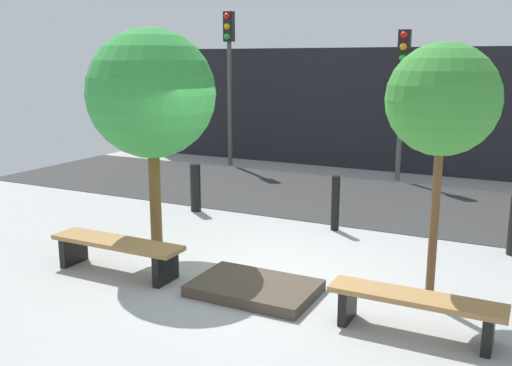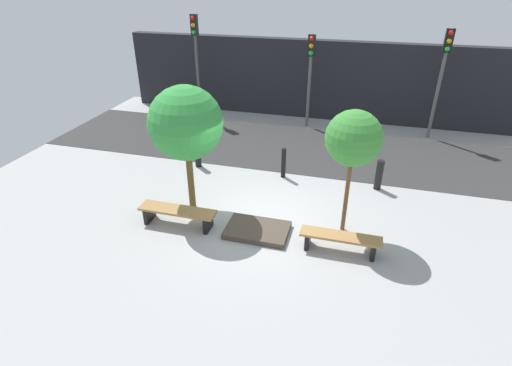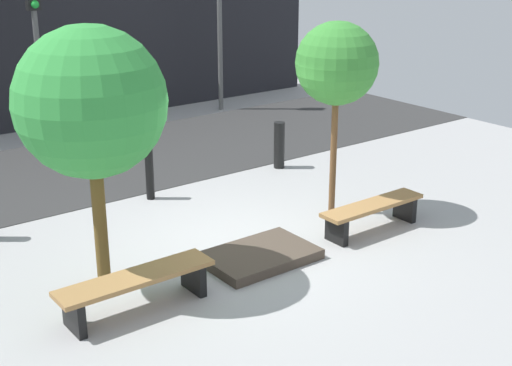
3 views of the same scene
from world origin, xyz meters
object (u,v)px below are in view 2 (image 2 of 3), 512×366
(bollard_far_left, at_px, (198,153))
(traffic_light_west, at_px, (196,49))
(bench_left, at_px, (178,213))
(traffic_light_mid_west, at_px, (310,65))
(bench_right, at_px, (340,240))
(bollard_left, at_px, (283,163))
(planter_bed, at_px, (257,230))
(traffic_light_mid_east, at_px, (443,66))
(bollard_center, at_px, (379,175))
(tree_behind_right_bench, at_px, (354,139))
(tree_behind_left_bench, at_px, (186,124))

(bollard_far_left, relative_size, traffic_light_west, 0.22)
(bench_left, height_order, bollard_far_left, bollard_far_left)
(traffic_light_mid_west, bearing_deg, traffic_light_west, 179.99)
(bench_right, height_order, bollard_left, bollard_left)
(planter_bed, bearing_deg, traffic_light_mid_east, 58.77)
(planter_bed, xyz_separation_m, bollard_left, (0.00, 3.06, 0.40))
(traffic_light_mid_west, height_order, traffic_light_mid_east, traffic_light_mid_east)
(bench_left, xyz_separation_m, bollard_center, (4.84, 3.26, 0.11))
(tree_behind_right_bench, bearing_deg, bench_left, -167.39)
(bench_left, height_order, bollard_left, bollard_left)
(tree_behind_right_bench, xyz_separation_m, traffic_light_mid_east, (2.66, 7.00, 0.28))
(bench_right, xyz_separation_m, traffic_light_mid_east, (2.66, 7.90, 2.38))
(traffic_light_mid_west, bearing_deg, planter_bed, -90.00)
(bench_left, relative_size, traffic_light_west, 0.48)
(planter_bed, height_order, tree_behind_left_bench, tree_behind_left_bench)
(bench_left, relative_size, planter_bed, 1.29)
(traffic_light_west, bearing_deg, traffic_light_mid_west, -0.01)
(bench_left, bearing_deg, bench_right, -0.03)
(bollard_center, bearing_deg, bollard_left, 180.00)
(bench_right, bearing_deg, tree_behind_left_bench, 167.42)
(traffic_light_mid_west, xyz_separation_m, traffic_light_mid_east, (4.67, 0.00, 0.24))
(traffic_light_west, height_order, traffic_light_mid_west, traffic_light_west)
(planter_bed, height_order, traffic_light_west, traffic_light_west)
(bench_left, relative_size, bollard_far_left, 2.13)
(bench_left, bearing_deg, traffic_light_mid_west, 75.68)
(bollard_left, relative_size, bollard_center, 1.05)
(planter_bed, bearing_deg, bench_left, -174.32)
(traffic_light_west, height_order, traffic_light_mid_east, traffic_light_west)
(bench_left, bearing_deg, tree_behind_right_bench, 12.58)
(bollard_center, bearing_deg, traffic_light_mid_west, 121.40)
(tree_behind_right_bench, bearing_deg, traffic_light_west, 133.66)
(bollard_left, relative_size, traffic_light_mid_east, 0.24)
(planter_bed, relative_size, tree_behind_right_bench, 0.50)
(bench_right, relative_size, tree_behind_right_bench, 0.60)
(bench_right, xyz_separation_m, traffic_light_mid_west, (-2.01, 7.90, 2.14))
(tree_behind_left_bench, height_order, bollard_far_left, tree_behind_left_bench)
(bollard_center, bearing_deg, bench_left, -146.00)
(bench_right, xyz_separation_m, planter_bed, (-2.01, 0.20, -0.25))
(planter_bed, xyz_separation_m, bollard_far_left, (-2.83, 3.06, 0.39))
(bollard_left, height_order, bollard_center, bollard_left)
(bench_right, bearing_deg, tree_behind_right_bench, 90.03)
(bollard_left, relative_size, traffic_light_west, 0.23)
(bench_left, bearing_deg, traffic_light_west, 108.55)
(tree_behind_left_bench, xyz_separation_m, bollard_left, (2.01, 2.36, -1.92))
(bollard_far_left, bearing_deg, tree_behind_left_bench, -70.92)
(tree_behind_left_bench, bearing_deg, bench_left, -90.00)
(tree_behind_right_bench, bearing_deg, planter_bed, -160.81)
(traffic_light_west, bearing_deg, bollard_center, -31.73)
(bench_left, xyz_separation_m, traffic_light_mid_east, (6.68, 7.90, 2.36))
(bench_left, distance_m, traffic_light_mid_west, 8.42)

